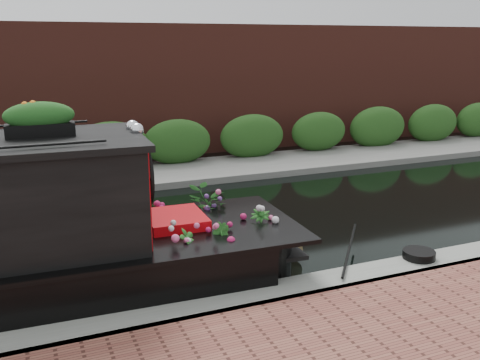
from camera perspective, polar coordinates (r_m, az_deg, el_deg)
name	(u,v)px	position (r m, az deg, el deg)	size (l,w,h in m)	color
ground	(152,236)	(10.02, -9.40, -5.95)	(80.00, 80.00, 0.00)	black
near_bank_coping	(213,320)	(7.12, -2.90, -14.67)	(40.00, 0.60, 0.50)	gray
far_bank_path	(112,182)	(13.96, -13.47, -0.26)	(40.00, 2.40, 0.34)	slate
far_hedge	(106,175)	(14.82, -14.06, 0.57)	(40.00, 1.10, 2.80)	#204717
far_brick_wall	(95,159)	(16.85, -15.19, 2.16)	(40.00, 1.00, 8.00)	#55251C
rope_fender	(288,248)	(8.92, 5.17, -7.22)	(0.35, 0.35, 0.36)	brown
coiled_mooring_rope	(419,255)	(8.71, 18.55, -7.54)	(0.49, 0.49, 0.12)	black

